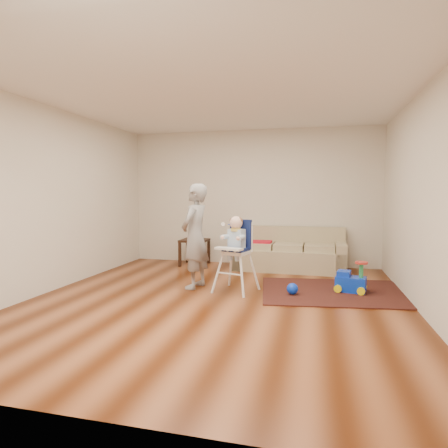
% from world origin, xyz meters
% --- Properties ---
extents(ground, '(5.50, 5.50, 0.00)m').
position_xyz_m(ground, '(0.00, 0.00, 0.00)').
color(ground, '#441A06').
rests_on(ground, ground).
extents(room_envelope, '(5.04, 5.52, 2.72)m').
position_xyz_m(room_envelope, '(0.00, 0.53, 1.88)').
color(room_envelope, beige).
rests_on(room_envelope, ground).
extents(sofa, '(2.06, 0.87, 0.79)m').
position_xyz_m(sofa, '(0.79, 2.30, 0.40)').
color(sofa, tan).
rests_on(sofa, ground).
extents(side_table, '(0.52, 0.52, 0.52)m').
position_xyz_m(side_table, '(-1.08, 2.33, 0.26)').
color(side_table, black).
rests_on(side_table, ground).
extents(area_rug, '(2.26, 1.82, 0.02)m').
position_xyz_m(area_rug, '(1.55, 0.83, 0.01)').
color(area_rug, black).
rests_on(area_rug, ground).
extents(ride_on_toy, '(0.47, 0.38, 0.45)m').
position_xyz_m(ride_on_toy, '(1.78, 0.86, 0.24)').
color(ride_on_toy, '#0A33D6').
rests_on(ride_on_toy, area_rug).
extents(toy_ball, '(0.16, 0.16, 0.16)m').
position_xyz_m(toy_ball, '(0.97, 0.50, 0.10)').
color(toy_ball, '#0A33D6').
rests_on(toy_ball, area_rug).
extents(high_chair, '(0.64, 0.64, 1.11)m').
position_xyz_m(high_chair, '(0.15, 0.54, 0.54)').
color(high_chair, white).
rests_on(high_chair, ground).
extents(adult, '(0.47, 0.63, 1.58)m').
position_xyz_m(adult, '(-0.50, 0.60, 0.79)').
color(adult, gray).
rests_on(adult, ground).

